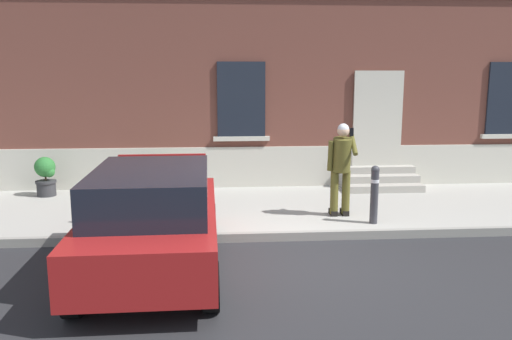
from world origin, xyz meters
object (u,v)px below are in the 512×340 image
Objects in this scene: bollard_near_person at (374,192)px; planter_cream at (153,174)px; planter_charcoal at (46,175)px; hatchback_car_red at (153,217)px; person_on_phone at (341,164)px.

bollard_near_person reaches higher than planter_cream.
planter_charcoal is 1.00× the size of planter_cream.
hatchback_car_red reaches higher than planter_charcoal.
bollard_near_person is at bearing -22.10° from planter_charcoal.
hatchback_car_red is 3.87m from person_on_phone.
person_on_phone is 2.03× the size of planter_charcoal.
person_on_phone is 6.39m from planter_charcoal.
person_on_phone reaches higher than planter_charcoal.
bollard_near_person is 0.83m from person_on_phone.
planter_charcoal is at bearing 155.58° from person_on_phone.
planter_charcoal is 2.32m from planter_cream.
hatchback_car_red is at bearing -56.70° from planter_charcoal.
hatchback_car_red reaches higher than planter_cream.
bollard_near_person is at bearing -31.88° from planter_cream.
person_on_phone is 4.27m from planter_cream.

